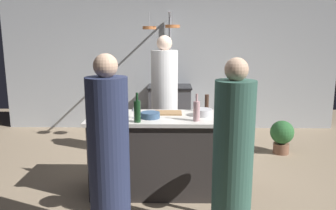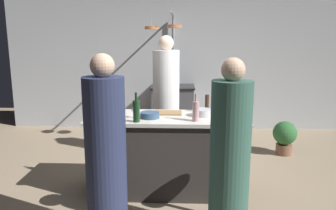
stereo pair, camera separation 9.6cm
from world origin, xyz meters
TOP-DOWN VIEW (x-y plane):
  - ground_plane at (0.00, 0.00)m, footprint 9.00×9.00m
  - back_wall at (0.00, 2.85)m, footprint 6.40×0.16m
  - kitchen_island at (0.00, 0.00)m, footprint 1.80×0.72m
  - stove_range at (0.00, 2.45)m, footprint 0.80×0.64m
  - chef at (-0.06, 1.08)m, footprint 0.38×0.38m
  - bar_stool_right at (0.59, -0.62)m, footprint 0.28×0.28m
  - guest_right at (0.57, -1.00)m, footprint 0.34×0.34m
  - bar_stool_left at (-0.55, -0.62)m, footprint 0.28×0.28m
  - guest_left at (-0.49, -1.01)m, footprint 0.35×0.35m
  - overhead_pot_rack at (-0.05, 2.06)m, footprint 0.57×1.42m
  - potted_plant at (1.75, 1.30)m, footprint 0.36×0.36m
  - cutting_board at (0.00, 0.14)m, footprint 0.32×0.22m
  - pepper_mill at (0.46, 0.24)m, footprint 0.05×0.05m
  - wine_bottle_rose at (0.31, -0.21)m, footprint 0.07×0.07m
  - wine_bottle_dark at (-0.69, 0.05)m, footprint 0.07×0.07m
  - wine_bottle_red at (-0.32, -0.27)m, footprint 0.07×0.07m
  - wine_glass_by_chef at (-0.60, -0.15)m, footprint 0.07×0.07m
  - wine_glass_near_right_guest at (-0.37, -0.08)m, footprint 0.07×0.07m
  - mixing_bowl_blue at (-0.19, -0.09)m, footprint 0.21×0.21m
  - mixing_bowl_steel at (0.40, 0.03)m, footprint 0.21×0.21m

SIDE VIEW (x-z plane):
  - ground_plane at x=0.00m, z-range 0.00..0.00m
  - potted_plant at x=1.75m, z-range 0.04..0.56m
  - bar_stool_right at x=0.59m, z-range 0.04..0.72m
  - bar_stool_left at x=-0.55m, z-range 0.04..0.72m
  - stove_range at x=0.00m, z-range 0.00..0.89m
  - kitchen_island at x=0.00m, z-range 0.00..0.90m
  - guest_right at x=0.57m, z-range -0.06..1.57m
  - guest_left at x=-0.49m, z-range -0.06..1.60m
  - chef at x=-0.06m, z-range -0.07..1.74m
  - cutting_board at x=0.00m, z-range 0.90..0.92m
  - mixing_bowl_blue at x=-0.19m, z-range 0.90..0.97m
  - mixing_bowl_steel at x=0.40m, z-range 0.90..0.98m
  - pepper_mill at x=0.46m, z-range 0.90..1.11m
  - wine_glass_by_chef at x=-0.60m, z-range 0.93..1.08m
  - wine_glass_near_right_guest at x=-0.37m, z-range 0.93..1.08m
  - wine_bottle_rose at x=0.31m, z-range 0.86..1.16m
  - wine_bottle_red at x=-0.32m, z-range 0.86..1.18m
  - wine_bottle_dark at x=-0.69m, z-range 0.86..1.20m
  - back_wall at x=0.00m, z-range 0.00..2.60m
  - overhead_pot_rack at x=-0.05m, z-range 0.54..2.70m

